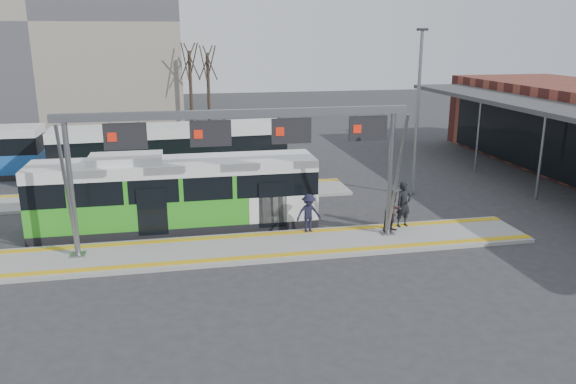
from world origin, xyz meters
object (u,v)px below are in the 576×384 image
passenger_c (309,213)px  passenger_b (393,211)px  gantry (242,138)px  passenger_a (404,204)px  hero_bus (176,194)px

passenger_c → passenger_b: bearing=-15.2°
gantry → passenger_a: bearing=6.6°
hero_bus → passenger_b: hero_bus is taller
gantry → passenger_b: size_ratio=7.48×
hero_bus → passenger_c: bearing=-21.9°
gantry → passenger_b: (6.13, 0.28, -3.28)m
hero_bus → passenger_a: hero_bus is taller
passenger_a → passenger_c: size_ratio=1.20×
passenger_c → passenger_a: bearing=-6.5°
passenger_b → passenger_c: bearing=152.9°
passenger_a → passenger_c: (-4.07, 0.06, -0.16)m
gantry → passenger_b: gantry is taller
hero_bus → passenger_a: (9.36, -2.19, -0.36)m
gantry → passenger_c: 4.40m
gantry → passenger_a: (6.81, 0.79, -3.18)m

